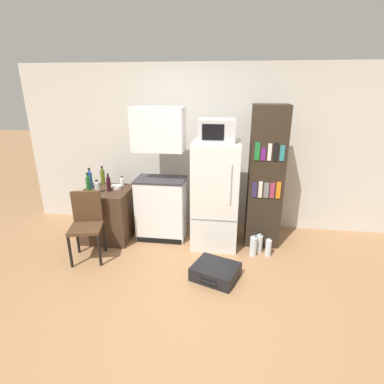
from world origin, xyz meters
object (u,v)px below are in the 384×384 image
(water_bottle_middle, at_px, (259,243))
(bookshelf, at_px, (266,178))
(bottle_wine_dark, at_px, (109,184))
(bottle_green_tall, at_px, (89,185))
(bottle_olive_oil, at_px, (103,176))
(refrigerator, at_px, (215,195))
(suitcase_large_flat, at_px, (215,272))
(kitchen_hutch, at_px, (161,182))
(bottle_milk_white, at_px, (122,182))
(water_bottle_front, at_px, (268,247))
(water_bottle_back, at_px, (253,246))
(bowl, at_px, (116,187))
(side_table, at_px, (109,214))
(bottle_clear_short, at_px, (97,187))
(bottle_blue_soda, at_px, (90,180))
(microwave, at_px, (217,130))
(chair, at_px, (87,220))

(water_bottle_middle, bearing_deg, bookshelf, 81.18)
(bookshelf, relative_size, bottle_wine_dark, 7.62)
(bottle_green_tall, xyz_separation_m, bottle_olive_oil, (-0.00, 0.48, -0.01))
(refrigerator, height_order, bookshelf, bookshelf)
(bookshelf, relative_size, suitcase_large_flat, 3.11)
(kitchen_hutch, bearing_deg, bottle_milk_white, 169.77)
(water_bottle_front, distance_m, water_bottle_back, 0.21)
(bookshelf, bearing_deg, bowl, -178.37)
(side_table, bearing_deg, bottle_clear_short, -121.70)
(refrigerator, height_order, bottle_clear_short, refrigerator)
(refrigerator, bearing_deg, bottle_clear_short, -175.01)
(bottle_olive_oil, distance_m, water_bottle_middle, 2.56)
(bottle_blue_soda, bearing_deg, bottle_olive_oil, 65.26)
(microwave, distance_m, bottle_olive_oil, 1.95)
(microwave, bearing_deg, water_bottle_front, -19.42)
(bottle_wine_dark, relative_size, water_bottle_front, 0.86)
(water_bottle_middle, xyz_separation_m, water_bottle_back, (-0.09, -0.10, 0.01))
(bottle_green_tall, relative_size, bottle_blue_soda, 1.02)
(bowl, height_order, water_bottle_front, bowl)
(water_bottle_back, bearing_deg, water_bottle_front, 4.91)
(refrigerator, xyz_separation_m, bookshelf, (0.69, 0.12, 0.24))
(bottle_wine_dark, bearing_deg, side_table, 151.00)
(bottle_green_tall, height_order, bottle_olive_oil, bottle_green_tall)
(bookshelf, xyz_separation_m, bottle_green_tall, (-2.46, -0.35, -0.10))
(bowl, height_order, water_bottle_middle, bowl)
(refrigerator, relative_size, bottle_milk_white, 10.21)
(microwave, relative_size, bookshelf, 0.24)
(microwave, relative_size, suitcase_large_flat, 0.75)
(bottle_milk_white, height_order, water_bottle_back, bottle_milk_white)
(side_table, xyz_separation_m, bottle_blue_soda, (-0.27, 0.06, 0.51))
(bottle_clear_short, xyz_separation_m, water_bottle_middle, (2.32, -0.04, -0.71))
(bottle_wine_dark, relative_size, bottle_olive_oil, 0.93)
(bottle_olive_oil, bearing_deg, water_bottle_middle, -10.50)
(bottle_wine_dark, relative_size, bottle_blue_soda, 0.85)
(microwave, xyz_separation_m, water_bottle_front, (0.76, -0.27, -1.53))
(kitchen_hutch, distance_m, suitcase_large_flat, 1.53)
(bookshelf, bearing_deg, water_bottle_back, -108.31)
(bowl, relative_size, water_bottle_back, 0.47)
(bottle_wine_dark, xyz_separation_m, suitcase_large_flat, (1.62, -0.81, -0.79))
(chair, relative_size, suitcase_large_flat, 1.42)
(refrigerator, xyz_separation_m, bottle_clear_short, (-1.68, -0.15, 0.09))
(bottle_clear_short, bearing_deg, water_bottle_middle, -1.05)
(bottle_clear_short, xyz_separation_m, suitcase_large_flat, (1.75, -0.72, -0.76))
(bottle_olive_oil, height_order, water_bottle_middle, bottle_olive_oil)
(kitchen_hutch, relative_size, bottle_green_tall, 6.22)
(refrigerator, relative_size, bowl, 9.18)
(refrigerator, distance_m, water_bottle_middle, 0.91)
(bookshelf, relative_size, bottle_olive_oil, 7.04)
(bottle_green_tall, height_order, bowl, bottle_green_tall)
(bottle_blue_soda, bearing_deg, water_bottle_middle, -5.17)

